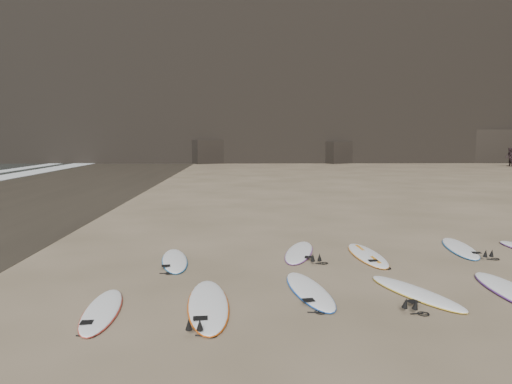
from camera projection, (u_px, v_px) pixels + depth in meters
ground at (345, 294)px, 9.13m from camera, size 240.00×240.00×0.00m
surfboard_0 at (102, 310)px, 8.15m from camera, size 0.73×2.28×0.08m
surfboard_1 at (208, 304)px, 8.42m from camera, size 0.90×2.80×0.10m
surfboard_2 at (309, 290)px, 9.21m from camera, size 0.95×2.49×0.09m
surfboard_3 at (416, 292)px, 9.08m from camera, size 1.46×2.40×0.09m
surfboard_5 at (175, 260)px, 11.44m from camera, size 0.91×2.34×0.08m
surfboard_6 at (299, 252)px, 12.24m from camera, size 1.14×2.52×0.09m
surfboard_7 at (367, 255)px, 11.94m from camera, size 0.75×2.55×0.09m
surfboard_8 at (460, 248)px, 12.69m from camera, size 0.96×2.58×0.09m
person_b at (510, 157)px, 47.54m from camera, size 0.70×0.89×1.80m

